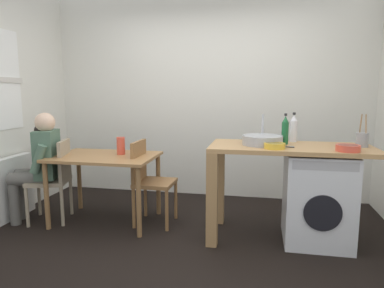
# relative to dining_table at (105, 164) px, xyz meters

# --- Properties ---
(ground_plane) EXTENTS (5.46, 5.46, 0.00)m
(ground_plane) POSITION_rel_dining_table_xyz_m (0.94, -0.50, -0.64)
(ground_plane) COLOR black
(wall_back) EXTENTS (4.60, 0.10, 2.70)m
(wall_back) POSITION_rel_dining_table_xyz_m (0.94, 1.25, 0.71)
(wall_back) COLOR silver
(wall_back) RESTS_ON ground_plane
(radiator) EXTENTS (0.10, 0.80, 0.70)m
(radiator) POSITION_rel_dining_table_xyz_m (-1.08, -0.20, -0.29)
(radiator) COLOR white
(radiator) RESTS_ON ground_plane
(dining_table) EXTENTS (1.10, 0.76, 0.74)m
(dining_table) POSITION_rel_dining_table_xyz_m (0.00, 0.00, 0.00)
(dining_table) COLOR #9E7042
(dining_table) RESTS_ON ground_plane
(chair_person_seat) EXTENTS (0.49, 0.49, 0.90)m
(chair_person_seat) POSITION_rel_dining_table_xyz_m (-0.55, -0.08, -0.14)
(chair_person_seat) COLOR gray
(chair_person_seat) RESTS_ON ground_plane
(chair_opposite) EXTENTS (0.41, 0.41, 0.90)m
(chair_opposite) POSITION_rel_dining_table_xyz_m (0.48, 0.05, -0.14)
(chair_opposite) COLOR olive
(chair_opposite) RESTS_ON ground_plane
(seated_person) EXTENTS (0.55, 0.54, 1.20)m
(seated_person) POSITION_rel_dining_table_xyz_m (-0.70, -0.12, 0.03)
(seated_person) COLOR #595651
(seated_person) RESTS_ON ground_plane
(kitchen_counter) EXTENTS (1.50, 0.68, 0.92)m
(kitchen_counter) POSITION_rel_dining_table_xyz_m (1.72, -0.09, 0.12)
(kitchen_counter) COLOR tan
(kitchen_counter) RESTS_ON ground_plane
(washing_machine) EXTENTS (0.60, 0.61, 0.86)m
(washing_machine) POSITION_rel_dining_table_xyz_m (2.19, -0.09, -0.21)
(washing_machine) COLOR silver
(washing_machine) RESTS_ON ground_plane
(sink_basin) EXTENTS (0.38, 0.38, 0.09)m
(sink_basin) POSITION_rel_dining_table_xyz_m (1.66, -0.09, 0.32)
(sink_basin) COLOR #9EA0A5
(sink_basin) RESTS_ON kitchen_counter
(tap) EXTENTS (0.02, 0.02, 0.28)m
(tap) POSITION_rel_dining_table_xyz_m (1.66, 0.09, 0.42)
(tap) COLOR #B2B2B7
(tap) RESTS_ON kitchen_counter
(bottle_tall_green) EXTENTS (0.07, 0.07, 0.30)m
(bottle_tall_green) POSITION_rel_dining_table_xyz_m (1.88, -0.01, 0.41)
(bottle_tall_green) COLOR #19592D
(bottle_tall_green) RESTS_ON kitchen_counter
(bottle_squat_brown) EXTENTS (0.07, 0.07, 0.29)m
(bottle_squat_brown) POSITION_rel_dining_table_xyz_m (1.97, 0.18, 0.41)
(bottle_squat_brown) COLOR silver
(bottle_squat_brown) RESTS_ON kitchen_counter
(mixing_bowl) EXTENTS (0.19, 0.19, 0.05)m
(mixing_bowl) POSITION_rel_dining_table_xyz_m (1.77, -0.29, 0.31)
(mixing_bowl) COLOR gold
(mixing_bowl) RESTS_ON kitchen_counter
(utensil_crock) EXTENTS (0.11, 0.11, 0.30)m
(utensil_crock) POSITION_rel_dining_table_xyz_m (2.56, -0.04, 0.35)
(utensil_crock) COLOR gray
(utensil_crock) RESTS_ON kitchen_counter
(colander) EXTENTS (0.20, 0.20, 0.06)m
(colander) POSITION_rel_dining_table_xyz_m (2.38, -0.31, 0.31)
(colander) COLOR #D84C38
(colander) RESTS_ON kitchen_counter
(vase) EXTENTS (0.09, 0.09, 0.19)m
(vase) POSITION_rel_dining_table_xyz_m (0.15, 0.10, 0.19)
(vase) COLOR #D84C38
(vase) RESTS_ON dining_table
(scissors) EXTENTS (0.15, 0.06, 0.01)m
(scissors) POSITION_rel_dining_table_xyz_m (1.88, -0.19, 0.28)
(scissors) COLOR #B2B2B7
(scissors) RESTS_ON kitchen_counter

